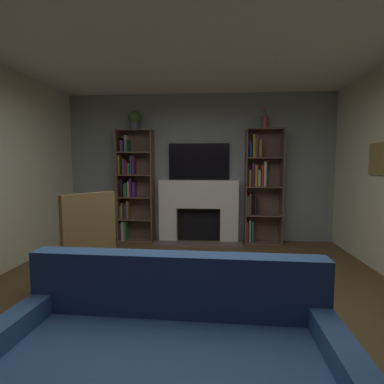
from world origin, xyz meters
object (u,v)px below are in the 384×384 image
object	(u,v)px
bookshelf_left	(132,187)
bookshelf_right	(259,185)
fireplace	(199,209)
vase_with_flowers	(265,122)
tv	(199,162)
armchair	(82,245)
potted_plant	(135,119)
couch	(168,367)

from	to	relation	value
bookshelf_left	bookshelf_right	xyz separation A→B (m)	(2.34, 0.00, 0.04)
fireplace	vase_with_flowers	size ratio (longest dim) A/B	4.13
bookshelf_left	bookshelf_right	world-z (taller)	same
tv	armchair	distance (m)	2.87
bookshelf_left	potted_plant	world-z (taller)	potted_plant
bookshelf_right	vase_with_flowers	xyz separation A→B (m)	(0.08, -0.03, 1.13)
armchair	vase_with_flowers	bearing A→B (deg)	45.59
tv	fireplace	bearing A→B (deg)	-90.00
fireplace	tv	size ratio (longest dim) A/B	1.39
potted_plant	armchair	bearing A→B (deg)	-89.25
fireplace	armchair	size ratio (longest dim) A/B	1.37
bookshelf_right	potted_plant	bearing A→B (deg)	-179.15
bookshelf_left	bookshelf_right	bearing A→B (deg)	0.07
couch	bookshelf_left	bearing A→B (deg)	108.43
fireplace	bookshelf_left	size ratio (longest dim) A/B	0.75
fireplace	bookshelf_right	bearing A→B (deg)	0.56
tv	potted_plant	bearing A→B (deg)	-174.13
fireplace	vase_with_flowers	bearing A→B (deg)	-1.10
potted_plant	couch	distance (m)	4.46
couch	tv	bearing A→B (deg)	90.53
vase_with_flowers	couch	bearing A→B (deg)	-106.47
armchair	fireplace	bearing A→B (deg)	64.42
bookshelf_left	armchair	size ratio (longest dim) A/B	1.82
bookshelf_right	potted_plant	size ratio (longest dim) A/B	5.88
bookshelf_right	armchair	world-z (taller)	bookshelf_right
fireplace	couch	distance (m)	3.86
tv	bookshelf_left	xyz separation A→B (m)	(-1.25, -0.09, -0.46)
fireplace	bookshelf_left	distance (m)	1.31
bookshelf_right	vase_with_flowers	bearing A→B (deg)	-22.83
potted_plant	couch	world-z (taller)	potted_plant
fireplace	bookshelf_left	world-z (taller)	bookshelf_left
couch	vase_with_flowers	bearing A→B (deg)	73.53
bookshelf_left	potted_plant	size ratio (longest dim) A/B	5.88
vase_with_flowers	armchair	world-z (taller)	vase_with_flowers
bookshelf_right	couch	size ratio (longest dim) A/B	1.06
vase_with_flowers	bookshelf_right	bearing A→B (deg)	157.17
tv	potted_plant	distance (m)	1.40
vase_with_flowers	armchair	size ratio (longest dim) A/B	0.33
fireplace	potted_plant	distance (m)	2.00
bookshelf_right	armchair	xyz separation A→B (m)	(-2.22, -2.38, -0.49)
armchair	potted_plant	bearing A→B (deg)	90.75
couch	armchair	size ratio (longest dim) A/B	1.71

